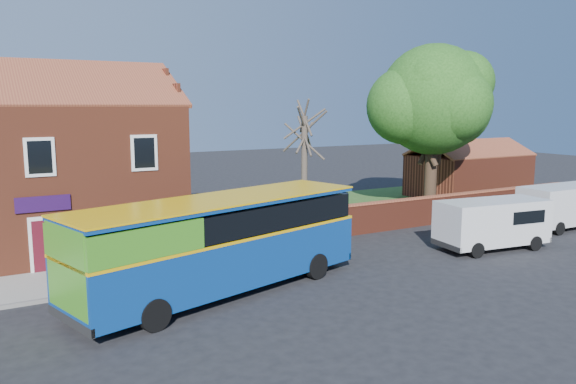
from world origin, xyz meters
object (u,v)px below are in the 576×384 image
van_near (492,222)px  large_tree (432,103)px  bus (213,242)px  van_far (565,204)px

van_near → large_tree: (3.94, 8.29, 5.40)m
bus → large_tree: 19.77m
bus → large_tree: (17.46, 7.95, 4.76)m
bus → van_near: (13.53, -0.34, -0.64)m
bus → large_tree: large_tree is taller
van_near → van_far: van_far is taller
bus → van_near: bearing=-17.2°
van_far → large_tree: size_ratio=0.52×
van_far → van_near: bearing=-168.8°
bus → van_far: size_ratio=2.16×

